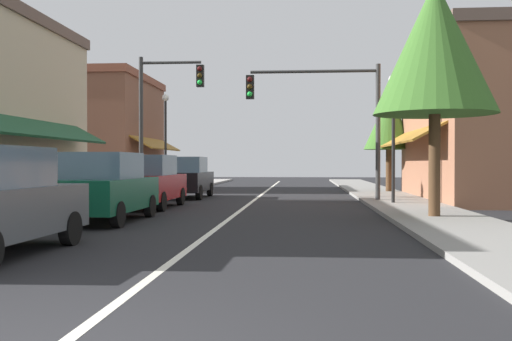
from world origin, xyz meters
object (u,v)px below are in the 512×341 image
Objects in this scene: parked_car_second_left at (105,188)px; parked_car_far_left at (187,178)px; parked_car_third_left at (148,182)px; street_lamp_left_far at (166,127)px; traffic_signal_mast_arm at (330,108)px; tree_right_far at (389,122)px; street_lamp_right_mid at (393,117)px; traffic_signal_left_corner at (161,106)px; tree_right_near at (435,48)px.

parked_car_second_left and parked_car_far_left have the same top height.
parked_car_second_left is at bearing -89.99° from parked_car_far_left.
parked_car_third_left is 10.38m from street_lamp_left_far.
street_lamp_left_far is (-7.97, 6.75, -0.26)m from traffic_signal_mast_arm.
traffic_signal_mast_arm is 7.52m from tree_right_far.
parked_car_second_left is 1.00× the size of parked_car_far_left.
tree_right_far reaches higher than street_lamp_right_mid.
parked_car_third_left is at bearing -80.94° from traffic_signal_left_corner.
traffic_signal_mast_arm reaches higher than parked_car_far_left.
traffic_signal_left_corner is 11.40m from tree_right_far.
tree_right_far is (10.13, 5.22, -0.36)m from traffic_signal_left_corner.
street_lamp_left_far is (-1.05, 5.17, -0.53)m from traffic_signal_left_corner.
tree_right_near is at bearing -70.03° from traffic_signal_mast_arm.
street_lamp_left_far is 17.03m from tree_right_near.
parked_car_third_left is 13.93m from tree_right_far.
street_lamp_left_far is at bearing 98.16° from parked_car_second_left.
traffic_signal_left_corner is (-6.92, 1.58, 0.27)m from traffic_signal_mast_arm.
tree_right_near reaches higher than street_lamp_right_mid.
traffic_signal_left_corner is 12.49m from tree_right_near.
traffic_signal_mast_arm is 7.10m from traffic_signal_left_corner.
parked_car_second_left is at bearing -84.66° from traffic_signal_left_corner.
parked_car_second_left and parked_car_third_left have the same top height.
parked_car_second_left is 10.56m from street_lamp_right_mid.
traffic_signal_left_corner is at bearing -78.49° from street_lamp_left_far.
tree_right_far is at bearing 86.67° from tree_right_near.
traffic_signal_left_corner is 0.94× the size of tree_right_near.
parked_car_far_left is 10.53m from tree_right_far.
traffic_signal_mast_arm is (6.16, 3.16, 2.73)m from parked_car_third_left.
traffic_signal_mast_arm is at bearing 27.65° from parked_car_third_left.
tree_right_near is at bearing -87.07° from street_lamp_right_mid.
parked_car_second_left is 17.44m from tree_right_far.
tree_right_far reaches higher than parked_car_third_left.
tree_right_far is at bearing 0.22° from street_lamp_left_far.
traffic_signal_mast_arm is at bearing 109.97° from tree_right_near.
parked_car_second_left is 10.19m from traffic_signal_mast_arm.
parked_car_third_left is 0.89× the size of street_lamp_right_mid.
parked_car_far_left is 7.06m from traffic_signal_mast_arm.
street_lamp_right_mid is at bearing -39.10° from street_lamp_left_far.
traffic_signal_mast_arm is at bearing 145.53° from street_lamp_right_mid.
traffic_signal_mast_arm is 2.67m from street_lamp_right_mid.
parked_car_far_left is 0.78× the size of traffic_signal_mast_arm.
traffic_signal_left_corner is at bearing 167.13° from traffic_signal_mast_arm.
tree_right_far is at bearing 58.09° from parked_car_second_left.
tree_right_far is (9.26, 14.54, 2.64)m from parked_car_second_left.
traffic_signal_mast_arm is (6.05, 7.74, 2.73)m from parked_car_second_left.
traffic_signal_left_corner is 9.61m from street_lamp_right_mid.
parked_car_third_left is at bearing 92.04° from parked_car_second_left.
parked_car_third_left is 0.65× the size of tree_right_near.
street_lamp_left_far is (-1.81, 9.91, 2.47)m from parked_car_third_left.
parked_car_third_left is 0.84× the size of tree_right_far.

